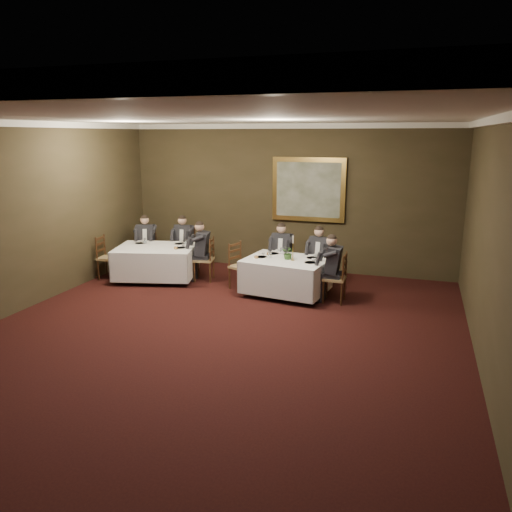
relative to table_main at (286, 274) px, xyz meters
The scene contains 26 objects.
ground 3.03m from the table_main, 100.00° to the right, with size 10.00×10.00×0.00m, color black.
ceiling 4.28m from the table_main, 100.00° to the right, with size 8.00×10.00×0.10m, color silver.
back_wall 2.48m from the table_main, 104.26° to the left, with size 8.00×0.10×3.50m, color #342D1A.
right_wall 4.75m from the table_main, 40.32° to the right, with size 0.10×10.00×3.50m, color #342D1A.
crown_molding 4.23m from the table_main, 100.00° to the right, with size 8.00×10.00×0.12m.
table_main is the anchor object (origin of this frame).
table_second 3.13m from the table_main, behind, with size 2.04×1.73×0.67m.
chair_main_backleft 0.97m from the table_main, 110.10° to the left, with size 0.46×0.44×1.00m.
diner_main_backleft 0.95m from the table_main, 110.37° to the left, with size 0.43×0.50×1.35m.
chair_main_backright 0.97m from the table_main, 54.86° to the left, with size 0.51×0.50×1.00m.
diner_main_backright 0.95m from the table_main, 54.58° to the left, with size 0.49×0.55×1.35m.
chair_main_endleft 1.06m from the table_main, behind, with size 0.55×0.56×1.00m.
chair_main_endright 1.06m from the table_main, ahead, with size 0.42×0.44×1.00m.
diner_main_endright 1.03m from the table_main, ahead, with size 0.48×0.42×1.35m.
chair_sec_backleft 3.92m from the table_main, 166.07° to the left, with size 0.55×0.54×1.00m.
diner_sec_backleft 3.91m from the table_main, 166.22° to the left, with size 0.53×0.58×1.35m.
chair_sec_backright 3.11m from the table_main, 157.83° to the left, with size 0.44×0.42×1.00m.
diner_sec_backright 3.10m from the table_main, 158.03° to the left, with size 0.42×0.48×1.35m.
chair_sec_endright 2.09m from the table_main, 167.55° to the left, with size 0.50×0.51×1.00m.
diner_sec_endright 2.10m from the table_main, 167.68° to the left, with size 0.55×0.49×1.35m.
chair_sec_endleft 4.21m from the table_main, behind, with size 0.47×0.49×1.00m.
centerpiece 0.46m from the table_main, ahead, with size 0.26×0.23×0.29m, color #2D5926.
candlestick 0.53m from the table_main, 23.34° to the right, with size 0.08×0.08×0.52m.
place_setting_table_main 0.65m from the table_main, 128.61° to the left, with size 0.33×0.31×0.14m.
place_setting_table_second 3.66m from the table_main, behind, with size 0.33×0.31×0.14m.
painting 2.51m from the table_main, 90.00° to the left, with size 1.75×0.09×1.50m.
Camera 1 is at (3.02, -6.66, 3.25)m, focal length 35.00 mm.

